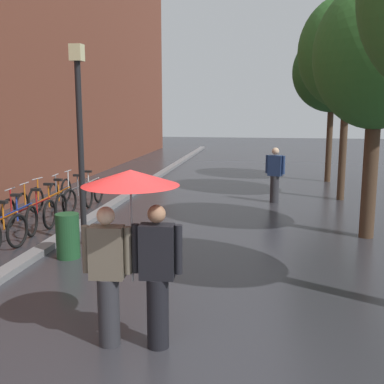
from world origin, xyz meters
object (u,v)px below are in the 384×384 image
street_tree_3 (333,72)px  parked_bicycle_2 (9,220)px  parked_bicycle_4 (42,206)px  parked_bicycle_7 (82,190)px  pedestrian_walking_midground (275,175)px  parked_bicycle_6 (71,195)px  couple_under_umbrella (132,231)px  parked_bicycle_3 (29,213)px  street_tree_2 (348,52)px  street_tree_1 (378,56)px  parked_bicycle_5 (52,200)px  litter_bin (68,236)px  street_lamp_post (80,130)px

street_tree_3 → parked_bicycle_2: bearing=-130.7°
street_tree_3 → parked_bicycle_4: (-7.87, -7.66, -3.70)m
parked_bicycle_7 → pedestrian_walking_midground: pedestrian_walking_midground is taller
parked_bicycle_6 → couple_under_umbrella: bearing=-62.4°
parked_bicycle_3 → street_tree_2: bearing=31.6°
street_tree_2 → couple_under_umbrella: bearing=-111.1°
couple_under_umbrella → street_tree_3: bearing=74.1°
street_tree_1 → pedestrian_walking_midground: bearing=118.2°
parked_bicycle_2 → parked_bicycle_6: 3.12m
parked_bicycle_2 → couple_under_umbrella: bearing=-47.1°
parked_bicycle_4 → parked_bicycle_7: bearing=87.2°
street_tree_2 → parked_bicycle_5: bearing=-157.9°
street_tree_2 → parked_bicycle_2: street_tree_2 is taller
parked_bicycle_7 → pedestrian_walking_midground: (5.68, 0.81, 0.46)m
street_tree_3 → street_tree_1: bearing=-90.9°
couple_under_umbrella → litter_bin: (-2.14, 3.10, -0.98)m
parked_bicycle_2 → couple_under_umbrella: couple_under_umbrella is taller
parked_bicycle_5 → parked_bicycle_7: size_ratio=1.08×
street_tree_1 → street_lamp_post: 6.27m
parked_bicycle_2 → pedestrian_walking_midground: size_ratio=0.71×
parked_bicycle_6 → couple_under_umbrella: couple_under_umbrella is taller
parked_bicycle_2 → parked_bicycle_5: 2.29m
parked_bicycle_6 → parked_bicycle_7: (0.00, 0.83, 0.00)m
parked_bicycle_3 → street_lamp_post: bearing=-30.6°
litter_bin → parked_bicycle_7: bearing=108.7°
parked_bicycle_5 → street_tree_3: bearing=41.0°
parked_bicycle_4 → litter_bin: (1.87, -2.77, 0.05)m
street_lamp_post → parked_bicycle_5: bearing=126.0°
parked_bicycle_5 → litter_bin: 4.03m
couple_under_umbrella → pedestrian_walking_midground: 9.29m
parked_bicycle_5 → pedestrian_walking_midground: bearing=22.8°
street_tree_3 → street_lamp_post: 11.38m
litter_bin → parked_bicycle_6: bearing=112.0°
parked_bicycle_3 → street_lamp_post: (1.75, -1.03, 1.99)m
street_tree_3 → parked_bicycle_5: bearing=-139.0°
litter_bin → parked_bicycle_5: bearing=118.7°
parked_bicycle_6 → litter_bin: 4.70m
parked_bicycle_6 → street_lamp_post: street_lamp_post is taller
street_tree_3 → parked_bicycle_7: (-7.75, -5.24, -3.70)m
couple_under_umbrella → street_lamp_post: 4.70m
street_tree_2 → parked_bicycle_3: (-7.75, -4.76, -4.01)m
pedestrian_walking_midground → street_tree_2: bearing=20.1°
street_tree_1 → parked_bicycle_6: 8.61m
street_tree_3 → parked_bicycle_3: bearing=-132.7°
parked_bicycle_4 → street_lamp_post: street_lamp_post is taller
couple_under_umbrella → litter_bin: couple_under_umbrella is taller
parked_bicycle_4 → parked_bicycle_5: (-0.06, 0.76, 0.00)m
parked_bicycle_7 → couple_under_umbrella: (3.90, -8.29, 1.03)m
street_tree_2 → litter_bin: street_tree_2 is taller
street_tree_3 → parked_bicycle_6: street_tree_3 is taller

